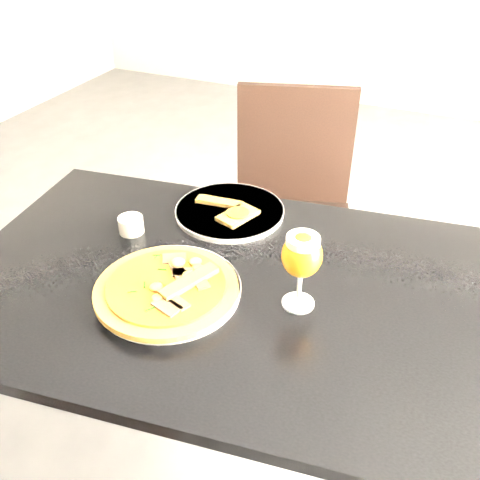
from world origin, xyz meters
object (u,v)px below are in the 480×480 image
at_px(dining_table, 216,308).
at_px(pizza, 167,288).
at_px(chair_far, 290,212).
at_px(beer_glass, 302,256).

height_order(dining_table, pizza, pizza).
xyz_separation_m(dining_table, pizza, (-0.07, -0.10, 0.12)).
distance_m(chair_far, beer_glass, 0.85).
distance_m(pizza, beer_glass, 0.30).
bearing_deg(beer_glass, pizza, -160.67).
xyz_separation_m(dining_table, chair_far, (-0.05, 0.71, -0.15)).
height_order(dining_table, beer_glass, beer_glass).
relative_size(chair_far, pizza, 2.98).
distance_m(chair_far, pizza, 0.86).
distance_m(dining_table, beer_glass, 0.30).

